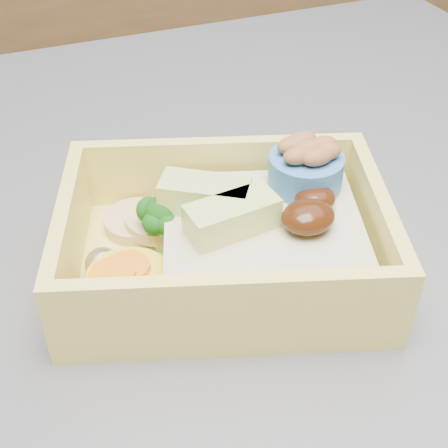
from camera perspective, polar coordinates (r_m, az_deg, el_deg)
name	(u,v)px	position (r m, az deg, el deg)	size (l,w,h in m)	color
bento_box	(234,237)	(0.40, 0.90, -1.23)	(0.24, 0.20, 0.07)	#EBD861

